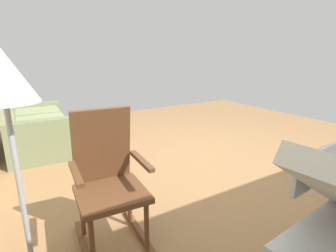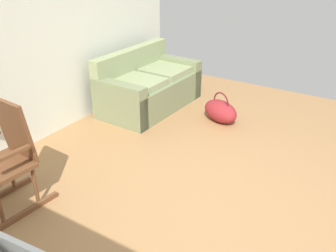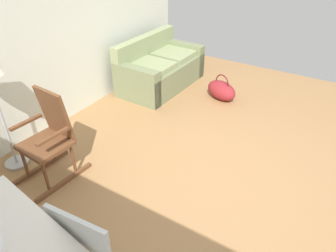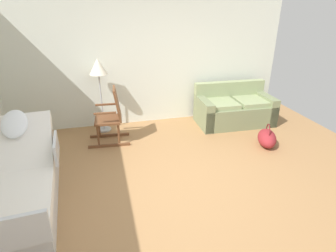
% 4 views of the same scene
% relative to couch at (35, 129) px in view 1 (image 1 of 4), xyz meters
% --- Properties ---
extents(ground_plane, '(7.16, 7.16, 0.00)m').
position_rel_couch_xyz_m(ground_plane, '(-1.79, -1.99, -0.31)').
color(ground_plane, '#9E7247').
extents(couch, '(1.62, 0.90, 0.85)m').
position_rel_couch_xyz_m(couch, '(0.00, 0.00, 0.00)').
color(couch, '#737D57').
rests_on(couch, ground).
extents(rocking_chair, '(0.79, 0.53, 1.05)m').
position_rel_couch_xyz_m(rocking_chair, '(-2.63, -0.27, 0.20)').
color(rocking_chair, brown).
rests_on(rocking_chair, ground).
extents(floor_lamp, '(0.34, 0.34, 1.48)m').
position_rel_couch_xyz_m(floor_lamp, '(-2.78, 0.29, 0.92)').
color(floor_lamp, '#B2B5BA').
rests_on(floor_lamp, ground).
extents(duffel_bag, '(0.51, 0.64, 0.43)m').
position_rel_couch_xyz_m(duffel_bag, '(0.11, -1.14, -0.15)').
color(duffel_bag, maroon).
rests_on(duffel_bag, ground).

